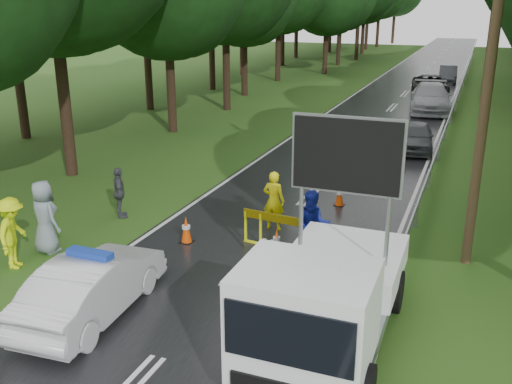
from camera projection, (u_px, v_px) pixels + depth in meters
The scene contains 23 objects.
ground at pixel (249, 261), 14.67m from camera, with size 160.00×160.00×0.00m, color #244C15.
road at pixel (405, 94), 41.15m from camera, with size 7.00×140.00×0.02m, color black.
guardrail at pixel (460, 90), 39.40m from camera, with size 0.12×60.06×0.70m.
utility_pole_near at pixel (491, 61), 13.03m from camera, with size 1.40×0.24×10.00m.
utility_pole_mid at pixel (491, 23), 35.97m from camera, with size 1.40×0.24×10.00m.
utility_pole_far at pixel (492, 15), 58.92m from camera, with size 1.40×0.24×10.00m.
police_sedan at pixel (93, 286), 11.97m from camera, with size 1.71×4.17×1.48m.
work_truck at pixel (324, 298), 10.55m from camera, with size 2.44×5.36×4.26m.
barrier at pixel (284, 224), 15.11m from camera, with size 2.40×0.31×1.00m.
officer at pixel (274, 201), 16.48m from camera, with size 0.65×0.42×1.77m, color #FBED0D.
civilian at pixel (313, 227), 14.41m from camera, with size 0.92×0.72×1.90m, color #172498.
bystander_left at pixel (13, 233), 14.09m from camera, with size 1.19×0.68×1.84m, color #D6F40D.
bystander_mid at pixel (119, 193), 17.44m from camera, with size 0.94×0.39×1.60m, color #43464B.
bystander_right at pixel (45, 217), 14.95m from camera, with size 0.97×0.63×1.98m, color gray.
queue_car_first at pixel (416, 137), 25.39m from camera, with size 1.50×3.74×1.27m, color #474A4F.
queue_car_second at pixel (431, 98), 34.42m from camera, with size 2.32×5.70×1.65m, color #A5A7AD.
queue_car_third at pixel (430, 86), 39.95m from camera, with size 2.42×5.25×1.46m, color black.
queue_car_fourth at pixel (448, 74), 47.10m from camera, with size 1.40×4.02×1.33m, color #3F4147.
cone_near_left at pixel (98, 282), 12.88m from camera, with size 0.33×0.33×0.69m.
cone_center at pixel (277, 241), 15.12m from camera, with size 0.32×0.32×0.67m.
cone_far at pixel (340, 195), 18.57m from camera, with size 0.35×0.35×0.74m.
cone_left_mid at pixel (186, 230), 15.71m from camera, with size 0.37×0.37×0.77m.
cone_right at pixel (376, 245), 14.86m from camera, with size 0.32×0.32×0.67m.
Camera 1 is at (5.06, -12.35, 6.36)m, focal length 40.00 mm.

